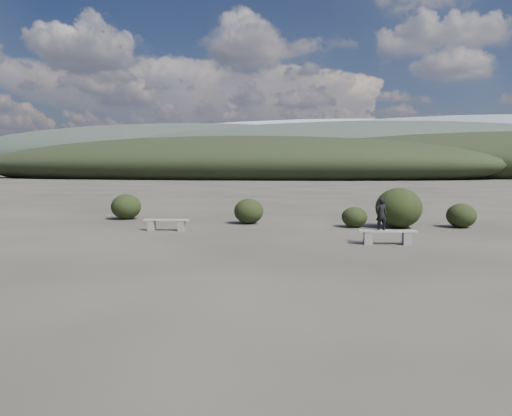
# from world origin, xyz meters

# --- Properties ---
(ground) EXTENTS (1200.00, 1200.00, 0.00)m
(ground) POSITION_xyz_m (0.00, 0.00, 0.00)
(ground) COLOR #312D26
(ground) RESTS_ON ground
(bench_left) EXTENTS (1.68, 0.57, 0.41)m
(bench_left) POSITION_xyz_m (-4.23, 6.08, 0.25)
(bench_left) COLOR slate
(bench_left) RESTS_ON ground
(bench_right) EXTENTS (1.75, 0.56, 0.43)m
(bench_right) POSITION_xyz_m (3.48, 4.31, 0.26)
(bench_right) COLOR slate
(bench_right) RESTS_ON ground
(seated_person) EXTENTS (0.42, 0.35, 0.97)m
(seated_person) POSITION_xyz_m (3.29, 4.29, 0.91)
(seated_person) COLOR black
(seated_person) RESTS_ON bench_right
(shrub_b) EXTENTS (1.20, 1.20, 1.03)m
(shrub_b) POSITION_xyz_m (-1.77, 8.86, 0.52)
(shrub_b) COLOR black
(shrub_b) RESTS_ON ground
(shrub_c) EXTENTS (0.99, 0.99, 0.79)m
(shrub_c) POSITION_xyz_m (2.48, 8.50, 0.40)
(shrub_c) COLOR black
(shrub_c) RESTS_ON ground
(shrub_d) EXTENTS (1.75, 1.75, 1.53)m
(shrub_d) POSITION_xyz_m (4.13, 8.66, 0.76)
(shrub_d) COLOR black
(shrub_d) RESTS_ON ground
(shrub_e) EXTENTS (1.12, 1.12, 0.93)m
(shrub_e) POSITION_xyz_m (6.49, 9.19, 0.46)
(shrub_e) COLOR black
(shrub_e) RESTS_ON ground
(shrub_f) EXTENTS (1.32, 1.32, 1.12)m
(shrub_f) POSITION_xyz_m (-7.50, 9.51, 0.56)
(shrub_f) COLOR black
(shrub_f) RESTS_ON ground
(mountain_ridges) EXTENTS (500.00, 400.00, 56.00)m
(mountain_ridges) POSITION_xyz_m (-7.48, 339.06, 10.84)
(mountain_ridges) COLOR black
(mountain_ridges) RESTS_ON ground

